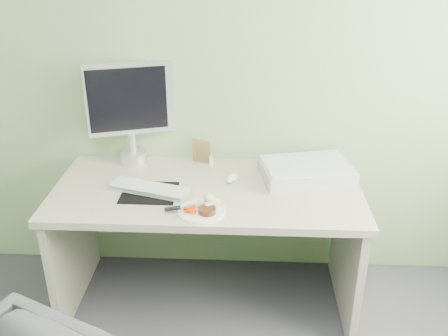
{
  "coord_description": "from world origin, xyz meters",
  "views": [
    {
      "loc": [
        0.2,
        -0.66,
        1.95
      ],
      "look_at": [
        0.09,
        1.5,
        0.91
      ],
      "focal_mm": 40.0,
      "sensor_mm": 36.0,
      "label": 1
    }
  ],
  "objects_px": {
    "desk": "(208,218)",
    "scanner": "(306,171)",
    "plate": "(202,212)",
    "monitor": "(130,107)"
  },
  "relations": [
    {
      "from": "plate",
      "to": "desk",
      "type": "bearing_deg",
      "value": 88.78
    },
    {
      "from": "desk",
      "to": "scanner",
      "type": "bearing_deg",
      "value": 15.58
    },
    {
      "from": "desk",
      "to": "scanner",
      "type": "height_order",
      "value": "scanner"
    },
    {
      "from": "desk",
      "to": "plate",
      "type": "xyz_separation_m",
      "value": [
        -0.01,
        -0.25,
        0.19
      ]
    },
    {
      "from": "scanner",
      "to": "monitor",
      "type": "height_order",
      "value": "monitor"
    },
    {
      "from": "monitor",
      "to": "scanner",
      "type": "bearing_deg",
      "value": -27.24
    },
    {
      "from": "scanner",
      "to": "plate",
      "type": "bearing_deg",
      "value": -155.01
    },
    {
      "from": "plate",
      "to": "scanner",
      "type": "bearing_deg",
      "value": 36.98
    },
    {
      "from": "desk",
      "to": "plate",
      "type": "distance_m",
      "value": 0.32
    },
    {
      "from": "plate",
      "to": "monitor",
      "type": "xyz_separation_m",
      "value": [
        -0.44,
        0.57,
        0.32
      ]
    }
  ]
}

